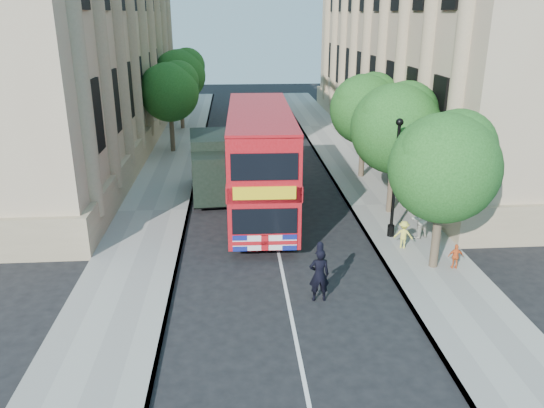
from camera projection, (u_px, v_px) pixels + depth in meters
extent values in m
plane|color=black|center=(291.00, 317.00, 17.18)|extent=(120.00, 120.00, 0.00)
cube|color=gray|center=(382.00, 205.00, 26.94)|extent=(3.50, 80.00, 0.12)
cube|color=gray|center=(154.00, 211.00, 26.15)|extent=(3.50, 80.00, 0.12)
cube|color=tan|center=(450.00, 17.00, 37.60)|extent=(12.00, 38.00, 18.00)
cube|color=tan|center=(51.00, 17.00, 35.69)|extent=(12.00, 38.00, 18.00)
cylinder|color=#473828|center=(436.00, 235.00, 19.91)|extent=(0.32, 0.32, 2.86)
sphere|color=#1C4818|center=(444.00, 168.00, 19.03)|extent=(4.00, 4.00, 4.00)
sphere|color=#1C4818|center=(458.00, 147.00, 19.23)|extent=(2.80, 2.80, 2.80)
sphere|color=#1C4818|center=(435.00, 156.00, 18.54)|extent=(2.60, 2.60, 2.60)
cylinder|color=#473828|center=(391.00, 184.00, 25.52)|extent=(0.32, 0.32, 2.99)
sphere|color=#1C4818|center=(396.00, 129.00, 24.60)|extent=(4.20, 4.20, 4.20)
sphere|color=#1C4818|center=(407.00, 112.00, 24.78)|extent=(2.94, 2.94, 2.94)
sphere|color=#1C4818|center=(388.00, 118.00, 24.10)|extent=(2.73, 2.73, 2.73)
cylinder|color=#473828|center=(362.00, 154.00, 31.16)|extent=(0.32, 0.32, 2.90)
sphere|color=#1C4818|center=(365.00, 109.00, 30.27)|extent=(4.00, 4.00, 4.00)
sphere|color=#1C4818|center=(374.00, 97.00, 30.46)|extent=(2.80, 2.80, 2.80)
sphere|color=#1C4818|center=(358.00, 101.00, 29.77)|extent=(2.60, 2.60, 2.60)
cylinder|color=#473828|center=(172.00, 132.00, 36.90)|extent=(0.32, 0.32, 2.99)
sphere|color=#1C4818|center=(169.00, 92.00, 35.98)|extent=(4.00, 4.00, 4.00)
sphere|color=#1C4818|center=(178.00, 81.00, 36.16)|extent=(2.80, 2.80, 2.80)
sphere|color=#1C4818|center=(161.00, 85.00, 35.47)|extent=(2.60, 2.60, 2.60)
cylinder|color=#473828|center=(182.00, 111.00, 44.37)|extent=(0.32, 0.32, 3.17)
sphere|color=#1C4818|center=(180.00, 75.00, 43.40)|extent=(4.20, 4.20, 4.20)
sphere|color=#1C4818|center=(187.00, 66.00, 43.57)|extent=(2.94, 2.94, 2.94)
sphere|color=#1C4818|center=(173.00, 69.00, 42.88)|extent=(2.73, 2.73, 2.73)
cylinder|color=black|center=(391.00, 230.00, 23.03)|extent=(0.30, 0.30, 0.50)
cylinder|color=black|center=(395.00, 181.00, 22.27)|extent=(0.14, 0.14, 5.00)
sphere|color=black|center=(400.00, 122.00, 21.42)|extent=(0.32, 0.32, 0.32)
cube|color=#AA0B12|center=(260.00, 159.00, 25.05)|extent=(3.07, 10.87, 4.50)
cube|color=black|center=(260.00, 179.00, 25.39)|extent=(3.12, 10.19, 1.02)
cube|color=black|center=(260.00, 135.00, 24.65)|extent=(3.12, 10.19, 1.02)
cube|color=yellow|center=(265.00, 193.00, 19.92)|extent=(2.39, 0.13, 0.51)
cylinder|color=black|center=(233.00, 234.00, 22.15)|extent=(0.34, 1.14, 1.14)
cylinder|color=black|center=(294.00, 233.00, 22.27)|extent=(0.34, 1.14, 1.14)
cylinder|color=black|center=(235.00, 181.00, 29.10)|extent=(0.34, 1.14, 1.14)
cylinder|color=black|center=(282.00, 181.00, 29.22)|extent=(0.34, 1.14, 1.14)
cube|color=black|center=(215.00, 178.00, 26.43)|extent=(2.45, 2.24, 2.40)
cube|color=black|center=(216.00, 178.00, 25.43)|extent=(2.06, 0.27, 0.80)
cube|color=black|center=(213.00, 160.00, 28.69)|extent=(2.58, 3.84, 2.86)
cube|color=black|center=(214.00, 188.00, 28.52)|extent=(2.51, 5.65, 0.29)
cylinder|color=black|center=(196.00, 200.00, 26.54)|extent=(0.33, 0.93, 0.92)
cylinder|color=black|center=(237.00, 198.00, 26.84)|extent=(0.33, 0.93, 0.92)
cylinder|color=black|center=(194.00, 178.00, 30.05)|extent=(0.33, 0.93, 0.92)
cylinder|color=black|center=(231.00, 176.00, 30.35)|extent=(0.33, 0.93, 0.92)
imported|color=black|center=(319.00, 275.00, 17.87)|extent=(0.70, 0.47, 1.91)
imported|color=beige|center=(419.00, 218.00, 22.66)|extent=(1.06, 0.97, 1.77)
imported|color=orange|center=(456.00, 256.00, 20.02)|extent=(0.60, 0.30, 0.98)
imported|color=#DFDE4C|center=(403.00, 234.00, 21.77)|extent=(0.85, 0.65, 1.17)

